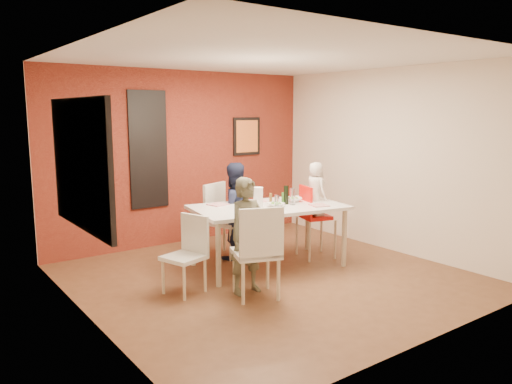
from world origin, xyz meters
TOP-DOWN VIEW (x-y plane):
  - ground at (0.00, 0.00)m, footprint 4.50×4.50m
  - ceiling at (0.00, 0.00)m, footprint 4.50×4.50m
  - wall_back at (0.00, 2.25)m, footprint 4.50×0.02m
  - wall_front at (0.00, -2.25)m, footprint 4.50×0.02m
  - wall_left at (-2.25, 0.00)m, footprint 0.02×4.50m
  - wall_right at (2.25, 0.00)m, footprint 0.02×4.50m
  - brick_accent_wall at (0.00, 2.23)m, footprint 4.50×0.02m
  - picture_window_frame at (-2.22, 0.20)m, footprint 0.05×1.70m
  - picture_window_pane at (-2.21, 0.20)m, footprint 0.02×1.55m
  - glassblock_strip at (-0.60, 2.21)m, footprint 0.55×0.03m
  - glassblock_surround at (-0.60, 2.21)m, footprint 0.60×0.03m
  - art_print_frame at (1.20, 2.21)m, footprint 0.54×0.03m
  - art_print_canvas at (1.20, 2.19)m, footprint 0.44×0.01m
  - dining_table at (0.27, 0.39)m, footprint 2.15×1.44m
  - chair_near at (-0.56, -0.51)m, footprint 0.63×0.63m
  - chair_far at (0.05, 1.21)m, footprint 0.63×0.63m
  - chair_left at (-1.06, 0.17)m, footprint 0.51×0.51m
  - high_chair at (1.03, 0.34)m, footprint 0.53×0.53m
  - child_near at (-0.53, -0.26)m, footprint 0.51×0.35m
  - child_far at (0.09, 0.96)m, footprint 0.74×0.61m
  - toddler at (1.06, 0.33)m, footprint 0.27×0.39m
  - plate_near_left at (-0.11, 0.13)m, footprint 0.30×0.30m
  - plate_far_mid at (0.37, 0.73)m, footprint 0.26×0.26m
  - plate_near_right at (0.82, -0.01)m, footprint 0.27×0.27m
  - plate_far_left at (-0.24, 0.84)m, footprint 0.27×0.27m
  - salad_bowl_a at (0.31, 0.28)m, footprint 0.23×0.23m
  - salad_bowl_b at (0.74, 0.44)m, footprint 0.31×0.31m
  - wine_bottle at (0.54, 0.34)m, footprint 0.07×0.07m
  - wine_glass_a at (0.22, 0.15)m, footprint 0.06×0.06m
  - wine_glass_b at (0.58, 0.26)m, footprint 0.08×0.08m
  - paper_towel_roll at (0.05, 0.32)m, footprint 0.12×0.12m
  - condiment_red at (0.39, 0.39)m, footprint 0.04×0.04m
  - condiment_green at (0.51, 0.37)m, footprint 0.04×0.04m
  - condiment_brown at (0.34, 0.43)m, footprint 0.04×0.04m
  - sippy_cup at (0.96, 0.35)m, footprint 0.07×0.07m

SIDE VIEW (x-z plane):
  - ground at x=0.00m, z-range 0.00..0.00m
  - chair_left at x=-1.06m, z-range 0.05..0.94m
  - chair_far at x=0.05m, z-range 0.06..1.11m
  - chair_near at x=-0.56m, z-range 0.06..1.12m
  - high_chair at x=1.03m, z-range 0.11..1.14m
  - child_near at x=-0.53m, z-range 0.00..1.34m
  - child_far at x=0.09m, z-range 0.00..1.37m
  - dining_table at x=0.27m, z-range 0.34..1.17m
  - plate_far_mid at x=0.37m, z-range 0.83..0.84m
  - plate_near_right at x=0.82m, z-range 0.83..0.84m
  - plate_near_left at x=-0.11m, z-range 0.83..0.84m
  - plate_far_left at x=-0.24m, z-range 0.83..0.84m
  - salad_bowl_a at x=0.31m, z-range 0.83..0.88m
  - salad_bowl_b at x=0.74m, z-range 0.83..0.89m
  - sippy_cup at x=0.96m, z-range 0.83..0.95m
  - condiment_red at x=0.39m, z-range 0.83..0.97m
  - condiment_brown at x=0.34m, z-range 0.83..0.98m
  - condiment_green at x=0.51m, z-range 0.83..0.98m
  - wine_glass_a at x=0.22m, z-range 0.83..1.01m
  - wine_glass_b at x=0.58m, z-range 0.83..1.05m
  - wine_bottle at x=0.54m, z-range 0.83..1.08m
  - paper_towel_roll at x=0.05m, z-range 0.83..1.10m
  - toddler at x=1.06m, z-range 0.61..1.37m
  - wall_back at x=0.00m, z-range 0.00..2.70m
  - wall_front at x=0.00m, z-range 0.00..2.70m
  - wall_left at x=-2.25m, z-range 0.00..2.70m
  - wall_right at x=2.25m, z-range 0.00..2.70m
  - brick_accent_wall at x=0.00m, z-range 0.00..2.70m
  - glassblock_strip at x=-0.60m, z-range 0.65..2.35m
  - glassblock_surround at x=-0.60m, z-range 0.62..2.38m
  - picture_window_frame at x=-2.22m, z-range 0.90..2.20m
  - picture_window_pane at x=-2.21m, z-range 0.98..2.12m
  - art_print_frame at x=1.20m, z-range 1.33..1.97m
  - art_print_canvas at x=1.20m, z-range 1.38..1.92m
  - ceiling at x=0.00m, z-range 2.69..2.71m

